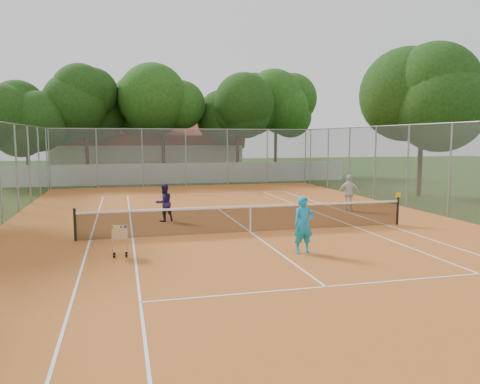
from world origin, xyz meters
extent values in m
plane|color=#19360E|center=(0.00, 0.00, 0.00)|extent=(120.00, 120.00, 0.00)
cube|color=#BD6324|center=(0.00, 0.00, 0.01)|extent=(18.00, 34.00, 0.02)
cube|color=white|center=(0.00, 0.00, 0.02)|extent=(10.98, 23.78, 0.01)
cube|color=black|center=(0.00, 0.00, 0.51)|extent=(11.88, 0.10, 0.98)
cube|color=slate|center=(0.00, 0.00, 2.00)|extent=(18.00, 34.00, 4.00)
cube|color=white|center=(0.00, 19.00, 0.75)|extent=(26.00, 0.30, 1.50)
cube|color=beige|center=(-2.00, 29.00, 2.20)|extent=(16.40, 9.00, 4.40)
cube|color=black|center=(0.00, 22.00, 5.00)|extent=(29.00, 19.00, 10.00)
imported|color=#1790C8|center=(0.68, -3.33, 0.86)|extent=(0.63, 0.43, 1.68)
imported|color=#1F1644|center=(-2.79, 2.96, 0.78)|extent=(0.90, 0.82, 1.51)
imported|color=silver|center=(5.75, 3.67, 0.85)|extent=(1.05, 0.69, 1.66)
cube|color=#B5B6BC|center=(-4.51, -2.43, 0.49)|extent=(0.56, 0.56, 0.94)
camera|label=1|loc=(-4.41, -15.86, 3.37)|focal=35.00mm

